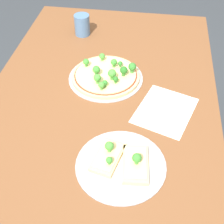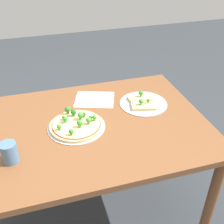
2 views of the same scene
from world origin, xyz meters
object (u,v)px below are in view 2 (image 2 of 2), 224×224
object	(u,v)px
dining_table	(87,137)
pizza_tray_whole	(76,125)
pizza_tray_slice	(142,102)
drinking_cup	(9,153)

from	to	relation	value
dining_table	pizza_tray_whole	bearing A→B (deg)	-1.22
dining_table	pizza_tray_whole	distance (m)	0.12
pizza_tray_slice	pizza_tray_whole	bearing A→B (deg)	15.42
pizza_tray_whole	pizza_tray_slice	size ratio (longest dim) A/B	1.08
drinking_cup	pizza_tray_whole	bearing A→B (deg)	-152.96
pizza_tray_slice	drinking_cup	world-z (taller)	drinking_cup
drinking_cup	dining_table	bearing A→B (deg)	-156.28
pizza_tray_slice	drinking_cup	bearing A→B (deg)	20.77
dining_table	pizza_tray_whole	world-z (taller)	pizza_tray_whole
pizza_tray_whole	pizza_tray_slice	xyz separation A→B (m)	(-0.45, -0.12, -0.00)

